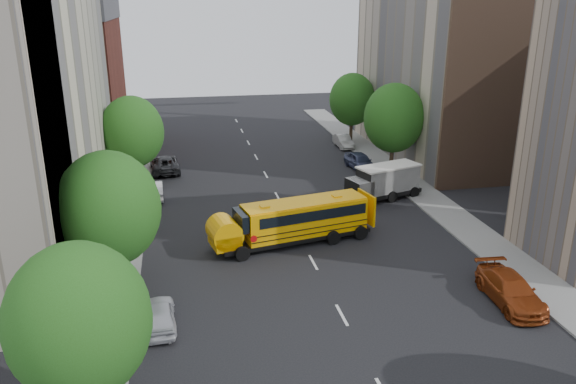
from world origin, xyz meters
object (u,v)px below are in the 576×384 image
object	(u,v)px
street_tree_4	(394,118)
parked_car_0	(159,315)
street_tree_2	(132,132)
safari_truck	(383,182)
street_tree_5	(352,99)
school_bus	(293,220)
parked_car_5	(343,141)
parked_car_1	(153,190)
parked_car_3	(510,290)
parked_car_4	(360,161)
parked_car_2	(165,164)
street_tree_1	(109,209)
street_tree_0	(79,322)

from	to	relation	value
street_tree_4	parked_car_0	distance (m)	29.42
street_tree_2	safari_truck	xyz separation A→B (m)	(18.99, -6.08, -3.43)
street_tree_5	school_bus	world-z (taller)	street_tree_5
school_bus	parked_car_5	distance (m)	25.23
parked_car_1	parked_car_3	world-z (taller)	parked_car_3
street_tree_5	parked_car_5	xyz separation A→B (m)	(-1.40, -1.90, -4.06)
parked_car_1	parked_car_5	world-z (taller)	parked_car_1
street_tree_4	street_tree_2	bearing A→B (deg)	180.00
safari_truck	parked_car_5	world-z (taller)	safari_truck
street_tree_4	parked_car_4	distance (m)	5.26
street_tree_4	parked_car_2	bearing A→B (deg)	166.55
street_tree_2	parked_car_4	distance (m)	20.32
street_tree_4	parked_car_5	bearing A→B (deg)	97.89
street_tree_4	street_tree_5	xyz separation A→B (m)	(-0.00, 12.00, -0.37)
street_tree_5	parked_car_4	xyz separation A→B (m)	(-2.20, -9.97, -3.95)
street_tree_4	parked_car_2	distance (m)	20.82
street_tree_2	safari_truck	world-z (taller)	street_tree_2
parked_car_3	parked_car_4	xyz separation A→B (m)	(0.00, 24.52, 0.02)
street_tree_4	parked_car_1	size ratio (longest dim) A/B	1.98
parked_car_0	parked_car_2	xyz separation A→B (m)	(0.00, 26.03, 0.09)
safari_truck	parked_car_0	world-z (taller)	safari_truck
safari_truck	parked_car_5	xyz separation A→B (m)	(1.61, 16.19, -0.76)
street_tree_1	safari_truck	size ratio (longest dim) A/B	1.21
school_bus	parked_car_0	size ratio (longest dim) A/B	2.73
street_tree_2	parked_car_1	world-z (taller)	street_tree_2
street_tree_0	parked_car_0	world-z (taller)	street_tree_0
street_tree_4	safari_truck	xyz separation A→B (m)	(-3.01, -6.08, -3.67)
street_tree_0	parked_car_5	size ratio (longest dim) A/B	1.90
parked_car_0	parked_car_4	world-z (taller)	parked_car_4
street_tree_0	street_tree_1	xyz separation A→B (m)	(0.00, 10.00, 0.31)
street_tree_5	parked_car_2	size ratio (longest dim) A/B	1.43
street_tree_5	safari_truck	xyz separation A→B (m)	(-3.01, -18.08, -3.30)
street_tree_1	parked_car_1	distance (m)	16.24
parked_car_1	parked_car_3	distance (m)	27.24
school_bus	parked_car_1	distance (m)	13.89
street_tree_5	school_bus	distance (m)	27.70
school_bus	parked_car_5	world-z (taller)	school_bus
street_tree_1	parked_car_1	xyz separation A→B (m)	(1.40, 15.60, -4.28)
street_tree_0	school_bus	distance (m)	18.55
street_tree_5	parked_car_0	bearing A→B (deg)	-120.74
street_tree_4	parked_car_3	xyz separation A→B (m)	(-2.20, -22.49, -4.35)
street_tree_0	safari_truck	distance (m)	29.18
street_tree_1	parked_car_2	distance (m)	23.23
street_tree_0	parked_car_2	world-z (taller)	street_tree_0
parked_car_4	street_tree_0	bearing A→B (deg)	-129.33
street_tree_2	parked_car_0	size ratio (longest dim) A/B	2.06
street_tree_4	street_tree_5	size ratio (longest dim) A/B	1.08
street_tree_0	street_tree_4	distance (m)	35.61
street_tree_4	parked_car_4	xyz separation A→B (m)	(-2.20, 2.03, -4.33)
parked_car_3	parked_car_2	bearing A→B (deg)	126.66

